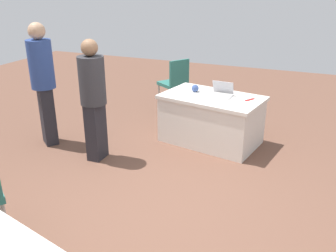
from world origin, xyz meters
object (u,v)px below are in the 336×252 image
(laptop_silver, at_px, (221,94))
(yarn_ball, at_px, (195,88))
(chair_by_pillar, at_px, (175,81))
(person_presenter, at_px, (93,95))
(person_attendee_standing, at_px, (43,79))
(scissors_red, at_px, (250,100))
(table_foreground, at_px, (211,119))

(laptop_silver, relative_size, yarn_ball, 3.04)
(chair_by_pillar, xyz_separation_m, person_presenter, (0.25, 2.28, 0.34))
(yarn_ball, bearing_deg, laptop_silver, 169.55)
(person_presenter, height_order, yarn_ball, person_presenter)
(chair_by_pillar, bearing_deg, person_attendee_standing, -176.96)
(person_presenter, bearing_deg, scissors_red, 120.93)
(laptop_silver, distance_m, yarn_ball, 0.43)
(chair_by_pillar, bearing_deg, yarn_ball, -112.25)
(scissors_red, bearing_deg, chair_by_pillar, -95.06)
(person_presenter, xyz_separation_m, person_attendee_standing, (0.94, -0.16, 0.09))
(chair_by_pillar, relative_size, yarn_ball, 8.92)
(person_presenter, bearing_deg, table_foreground, 129.87)
(person_attendee_standing, height_order, scissors_red, person_attendee_standing)
(laptop_silver, bearing_deg, table_foreground, 21.29)
(table_foreground, relative_size, scissors_red, 8.76)
(laptop_silver, bearing_deg, person_attendee_standing, 26.55)
(table_foreground, height_order, scissors_red, scissors_red)
(chair_by_pillar, height_order, yarn_ball, chair_by_pillar)
(chair_by_pillar, height_order, scissors_red, chair_by_pillar)
(person_presenter, distance_m, person_attendee_standing, 0.96)
(person_presenter, bearing_deg, person_attendee_standing, -100.82)
(chair_by_pillar, xyz_separation_m, person_attendee_standing, (1.20, 2.12, 0.43))
(table_foreground, xyz_separation_m, laptop_silver, (-0.12, -0.04, 0.40))
(chair_by_pillar, distance_m, person_presenter, 2.32)
(table_foreground, xyz_separation_m, chair_by_pillar, (1.04, -1.15, 0.20))
(laptop_silver, height_order, yarn_ball, laptop_silver)
(chair_by_pillar, bearing_deg, table_foreground, -105.49)
(yarn_ball, bearing_deg, table_foreground, 159.39)
(person_attendee_standing, bearing_deg, laptop_silver, -118.97)
(person_presenter, relative_size, scissors_red, 9.08)
(table_foreground, distance_m, scissors_red, 0.66)
(person_attendee_standing, distance_m, scissors_red, 2.96)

